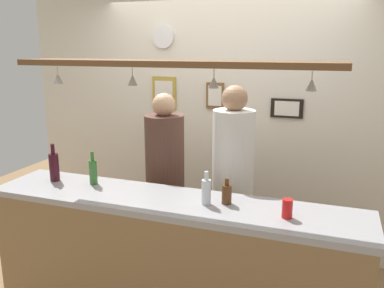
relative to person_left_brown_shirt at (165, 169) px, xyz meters
The scene contains 18 objects.
back_wall 0.91m from the person_left_brown_shirt, 67.97° to the left, with size 4.40×0.06×2.60m, color silver.
bar_counter 0.93m from the person_left_brown_shirt, 68.05° to the right, with size 2.70×0.55×1.01m.
overhead_glass_rack 1.16m from the person_left_brown_shirt, 61.61° to the right, with size 2.20×0.36×0.04m, color brown.
hanging_wineglass_far_left 1.18m from the person_left_brown_shirt, 129.92° to the right, with size 0.07×0.07×0.13m.
hanging_wineglass_left 1.02m from the person_left_brown_shirt, 86.82° to the right, with size 0.07×0.07×0.13m.
hanging_wineglass_center_left 1.18m from the person_left_brown_shirt, 43.48° to the right, with size 0.07×0.07×0.13m.
hanging_wineglass_center 1.56m from the person_left_brown_shirt, 24.19° to the right, with size 0.07×0.07×0.13m.
person_left_brown_shirt is the anchor object (origin of this frame).
person_middle_white_patterned_shirt 0.61m from the person_left_brown_shirt, ahead, with size 0.34×0.34×1.76m.
bottle_beer_brown_stubby 0.93m from the person_left_brown_shirt, 39.36° to the right, with size 0.07×0.07×0.18m.
bottle_soda_clear 0.87m from the person_left_brown_shirt, 47.54° to the right, with size 0.06×0.06×0.23m.
bottle_wine_dark_red 0.92m from the person_left_brown_shirt, 140.14° to the right, with size 0.08×0.08×0.30m.
bottle_beer_green_import 0.66m from the person_left_brown_shirt, 123.64° to the right, with size 0.06×0.06×0.26m.
drink_can 1.32m from the person_left_brown_shirt, 31.22° to the right, with size 0.07×0.07×0.12m, color red.
picture_frame_lower_pair 1.29m from the person_left_brown_shirt, 39.18° to the left, with size 0.30×0.02×0.18m.
picture_frame_caricature 1.00m from the person_left_brown_shirt, 113.56° to the left, with size 0.26×0.02×0.34m.
picture_frame_crest 0.97m from the person_left_brown_shirt, 73.62° to the left, with size 0.18×0.02×0.26m.
wall_clock 1.40m from the person_left_brown_shirt, 113.60° to the left, with size 0.22×0.22×0.03m, color white.
Camera 1 is at (1.04, -2.76, 2.04)m, focal length 37.48 mm.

